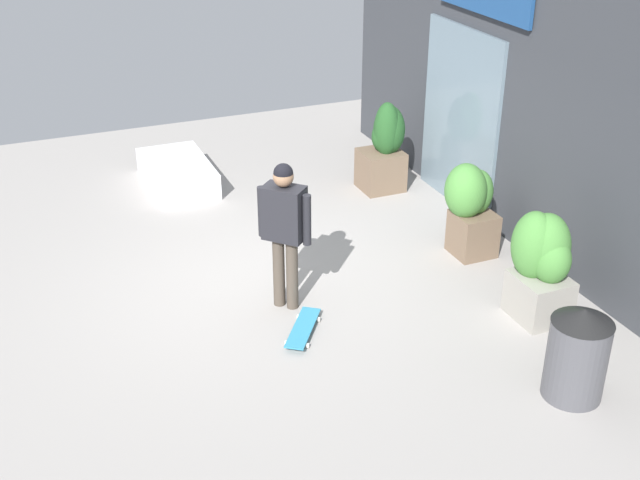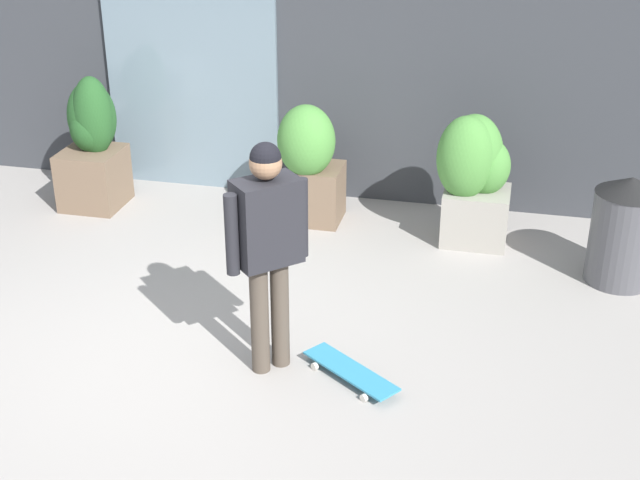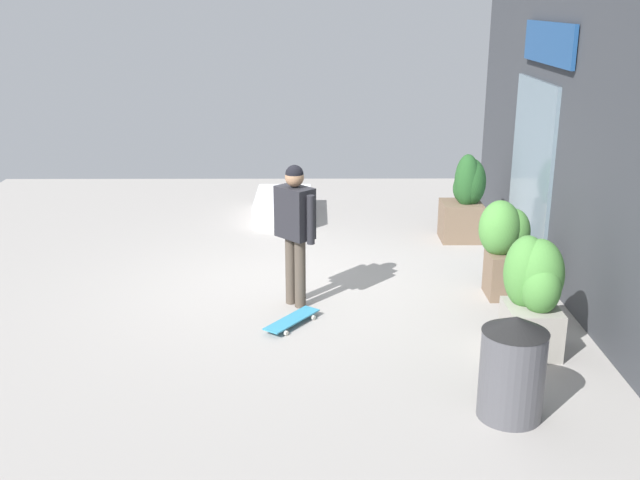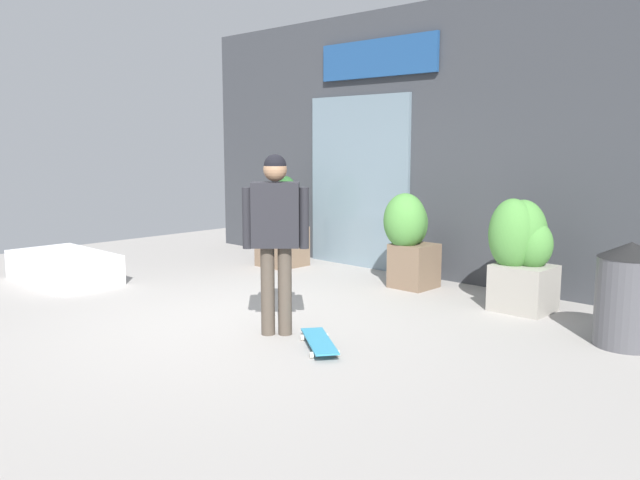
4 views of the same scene
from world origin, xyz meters
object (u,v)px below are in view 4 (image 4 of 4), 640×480
at_px(planter_box_right, 521,249).
at_px(planter_box_mid, 285,220).
at_px(skateboard, 319,341).
at_px(skateboarder, 276,226).
at_px(trash_bin, 629,294).
at_px(planter_box_left, 409,236).

bearing_deg(planter_box_right, planter_box_mid, 179.58).
distance_m(skateboard, planter_box_mid, 4.02).
bearing_deg(skateboard, skateboarder, -147.23).
relative_size(skateboarder, skateboard, 2.23).
distance_m(skateboard, trash_bin, 2.76).
bearing_deg(skateboard, planter_box_left, 145.09).
relative_size(skateboard, planter_box_right, 0.63).
relative_size(planter_box_left, planter_box_right, 0.98).
bearing_deg(planter_box_mid, planter_box_left, 1.45).
xyz_separation_m(planter_box_right, trash_bin, (1.29, -0.52, -0.19)).
height_order(planter_box_right, trash_bin, planter_box_right).
distance_m(planter_box_left, planter_box_mid, 2.20).
xyz_separation_m(planter_box_left, trash_bin, (2.82, -0.60, -0.18)).
xyz_separation_m(skateboard, trash_bin, (1.91, 1.94, 0.41)).
relative_size(skateboard, planter_box_left, 0.64).
xyz_separation_m(skateboard, planter_box_mid, (-3.10, 2.49, 0.60)).
distance_m(planter_box_right, planter_box_mid, 3.72).
xyz_separation_m(planter_box_right, planter_box_mid, (-3.72, 0.03, 0.00)).
bearing_deg(skateboard, planter_box_mid, 176.77).
relative_size(planter_box_left, trash_bin, 1.26).
bearing_deg(planter_box_right, planter_box_left, 176.89).
height_order(skateboarder, trash_bin, skateboarder).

